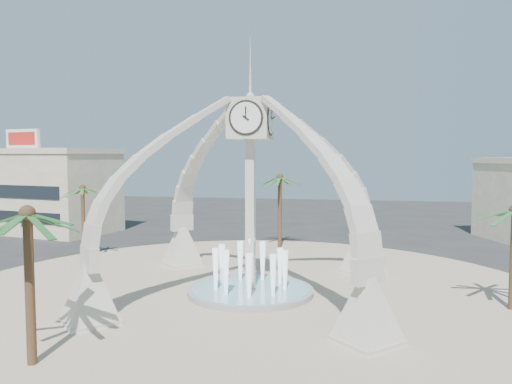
% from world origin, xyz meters
% --- Properties ---
extents(ground, '(140.00, 140.00, 0.00)m').
position_xyz_m(ground, '(0.00, 0.00, 0.00)').
color(ground, '#282828').
rests_on(ground, ground).
extents(plaza, '(40.00, 40.00, 0.06)m').
position_xyz_m(plaza, '(0.00, 0.00, 0.03)').
color(plaza, tan).
rests_on(plaza, ground).
extents(clock_tower, '(17.94, 17.94, 16.30)m').
position_xyz_m(clock_tower, '(-0.00, -0.00, 6.49)').
color(clock_tower, beige).
rests_on(clock_tower, ground).
extents(fountain, '(8.00, 8.00, 3.62)m').
position_xyz_m(fountain, '(0.00, 0.00, 0.29)').
color(fountain, '#9A9A9D').
rests_on(fountain, ground).
extents(building_nw, '(23.75, 13.73, 11.90)m').
position_xyz_m(building_nw, '(-32.00, 22.00, 4.83)').
color(building_nw, beige).
rests_on(building_nw, ground).
extents(palm_west, '(4.29, 4.29, 6.74)m').
position_xyz_m(palm_west, '(-16.17, 7.91, 5.97)').
color(palm_west, brown).
rests_on(palm_west, ground).
extents(palm_north, '(4.95, 4.95, 7.59)m').
position_xyz_m(palm_north, '(-0.58, 16.31, 6.69)').
color(palm_north, brown).
rests_on(palm_north, ground).
extents(palm_south, '(4.52, 4.52, 7.23)m').
position_xyz_m(palm_south, '(-6.79, -12.26, 6.33)').
color(palm_south, brown).
rests_on(palm_south, ground).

